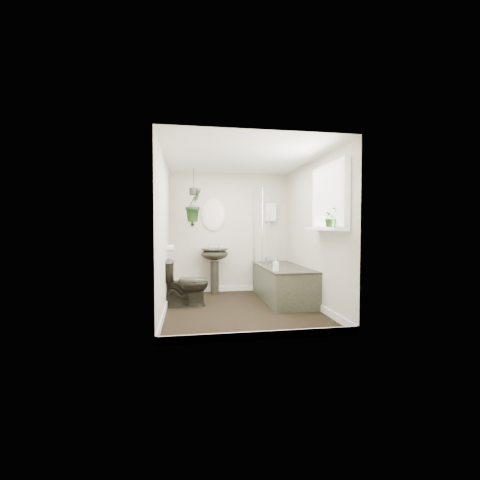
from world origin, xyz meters
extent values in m
cube|color=black|center=(0.00, 0.00, -0.01)|extent=(2.30, 2.80, 0.02)
cube|color=white|center=(0.00, 0.00, 2.31)|extent=(2.30, 2.80, 0.02)
cube|color=beige|center=(0.00, 1.41, 1.15)|extent=(2.30, 0.02, 2.30)
cube|color=beige|center=(0.00, -1.41, 1.15)|extent=(2.30, 0.02, 2.30)
cube|color=beige|center=(-1.16, 0.00, 1.15)|extent=(0.02, 2.80, 2.30)
cube|color=beige|center=(1.16, 0.00, 1.15)|extent=(0.02, 2.80, 2.30)
cube|color=white|center=(0.00, 0.00, 0.05)|extent=(2.30, 2.80, 0.10)
cube|color=white|center=(0.80, 1.34, 1.55)|extent=(0.20, 0.10, 0.35)
ellipsoid|color=beige|center=(-0.32, 1.37, 1.50)|extent=(0.46, 0.03, 0.62)
cylinder|color=black|center=(-0.72, 1.36, 1.40)|extent=(0.04, 0.04, 0.22)
cylinder|color=white|center=(-1.10, 0.70, 0.90)|extent=(0.11, 0.11, 0.11)
cube|color=white|center=(1.09, -0.70, 1.65)|extent=(0.08, 1.00, 0.90)
cube|color=white|center=(1.02, -0.70, 1.23)|extent=(0.18, 1.00, 0.04)
cube|color=white|center=(1.04, -0.70, 1.65)|extent=(0.01, 0.86, 0.76)
imported|color=black|center=(-0.85, 0.32, 0.37)|extent=(0.76, 0.48, 0.74)
imported|color=black|center=(1.00, -0.96, 1.37)|extent=(0.22, 0.19, 0.24)
imported|color=black|center=(-0.70, 0.95, 1.65)|extent=(0.41, 0.42, 0.59)
imported|color=black|center=(0.51, -0.10, 0.68)|extent=(0.11, 0.11, 0.20)
cylinder|color=#2A251E|center=(-0.70, 0.95, 1.88)|extent=(0.16, 0.16, 0.12)
camera|label=1|loc=(-0.80, -4.81, 1.24)|focal=24.00mm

